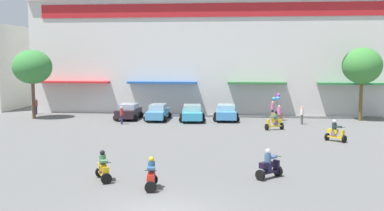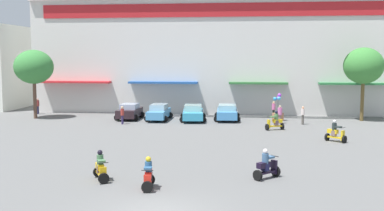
# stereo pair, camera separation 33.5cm
# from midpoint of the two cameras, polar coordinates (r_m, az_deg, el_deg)

# --- Properties ---
(ground_plane) EXTENTS (128.00, 128.00, 0.00)m
(ground_plane) POSITION_cam_midpoint_polar(r_m,az_deg,el_deg) (30.21, 0.44, -5.18)
(ground_plane) COLOR #5D5D5C
(colonial_building) EXTENTS (38.29, 18.61, 22.75)m
(colonial_building) POSITION_cam_midpoint_polar(r_m,az_deg,el_deg) (53.47, 3.10, 10.28)
(colonial_building) COLOR silver
(colonial_building) RESTS_ON ground
(plaza_tree_0) EXTENTS (3.73, 3.56, 6.60)m
(plaza_tree_0) POSITION_cam_midpoint_polar(r_m,az_deg,el_deg) (46.05, -19.04, 4.57)
(plaza_tree_0) COLOR brown
(plaza_tree_0) RESTS_ON ground
(plaza_tree_1) EXTENTS (3.63, 3.42, 6.79)m
(plaza_tree_1) POSITION_cam_midpoint_polar(r_m,az_deg,el_deg) (44.80, 20.93, 4.65)
(plaza_tree_1) COLOR brown
(plaza_tree_1) RESTS_ON ground
(parked_car_0) EXTENTS (2.39, 3.83, 1.49)m
(parked_car_0) POSITION_cam_midpoint_polar(r_m,az_deg,el_deg) (43.60, -7.61, -0.74)
(parked_car_0) COLOR black
(parked_car_0) RESTS_ON ground
(parked_car_1) EXTENTS (2.22, 4.39, 1.51)m
(parked_car_1) POSITION_cam_midpoint_polar(r_m,az_deg,el_deg) (42.74, -3.95, -0.83)
(parked_car_1) COLOR #468EC3
(parked_car_1) RESTS_ON ground
(parked_car_2) EXTENTS (2.68, 4.49, 1.50)m
(parked_car_2) POSITION_cam_midpoint_polar(r_m,az_deg,el_deg) (42.14, 0.35, -0.93)
(parked_car_2) COLOR #3395BD
(parked_car_2) RESTS_ON ground
(parked_car_3) EXTENTS (2.53, 4.45, 1.47)m
(parked_car_3) POSITION_cam_midpoint_polar(r_m,az_deg,el_deg) (42.72, 4.64, -0.85)
(parked_car_3) COLOR #4188C6
(parked_car_3) RESTS_ON ground
(scooter_rider_0) EXTENTS (1.45, 1.33, 1.55)m
(scooter_rider_0) POSITION_cam_midpoint_polar(r_m,az_deg,el_deg) (33.39, 17.83, -3.27)
(scooter_rider_0) COLOR black
(scooter_rider_0) RESTS_ON ground
(scooter_rider_2) EXTENTS (0.68, 1.40, 1.47)m
(scooter_rider_2) POSITION_cam_midpoint_polar(r_m,az_deg,el_deg) (20.72, -5.03, -8.79)
(scooter_rider_2) COLOR black
(scooter_rider_2) RESTS_ON ground
(scooter_rider_3) EXTENTS (1.39, 1.38, 1.50)m
(scooter_rider_3) POSITION_cam_midpoint_polar(r_m,az_deg,el_deg) (22.63, 9.76, -7.50)
(scooter_rider_3) COLOR black
(scooter_rider_3) RESTS_ON ground
(scooter_rider_4) EXTENTS (1.57, 1.03, 1.57)m
(scooter_rider_4) POSITION_cam_midpoint_polar(r_m,az_deg,el_deg) (37.55, 10.63, -2.05)
(scooter_rider_4) COLOR black
(scooter_rider_4) RESTS_ON ground
(scooter_rider_6) EXTENTS (1.15, 1.52, 1.47)m
(scooter_rider_6) POSITION_cam_midpoint_polar(r_m,az_deg,el_deg) (22.41, -10.96, -7.74)
(scooter_rider_6) COLOR black
(scooter_rider_6) RESTS_ON ground
(pedestrian_0) EXTENTS (0.35, 0.35, 1.68)m
(pedestrian_0) POSITION_cam_midpoint_polar(r_m,az_deg,el_deg) (44.22, 10.41, -0.42)
(pedestrian_0) COLOR #202A21
(pedestrian_0) RESTS_ON ground
(pedestrian_1) EXTENTS (0.35, 0.35, 1.61)m
(pedestrian_1) POSITION_cam_midpoint_polar(r_m,az_deg,el_deg) (40.46, -8.50, -1.03)
(pedestrian_1) COLOR #2F2651
(pedestrian_1) RESTS_ON ground
(pedestrian_2) EXTENTS (0.44, 0.44, 1.65)m
(pedestrian_2) POSITION_cam_midpoint_polar(r_m,az_deg,el_deg) (49.76, -18.59, 0.07)
(pedestrian_2) COLOR #23213D
(pedestrian_2) RESTS_ON ground
(pedestrian_3) EXTENTS (0.34, 0.34, 1.61)m
(pedestrian_3) POSITION_cam_midpoint_polar(r_m,az_deg,el_deg) (41.03, 13.96, -1.06)
(pedestrian_3) COLOR #56504A
(pedestrian_3) RESTS_ON ground
(pedestrian_4) EXTENTS (0.54, 0.54, 1.64)m
(pedestrian_4) POSITION_cam_midpoint_polar(r_m,az_deg,el_deg) (41.17, 11.20, -0.98)
(pedestrian_4) COLOR #816263
(pedestrian_4) RESTS_ON ground
(balloon_vendor_cart) EXTENTS (1.08, 1.02, 2.58)m
(balloon_vendor_cart) POSITION_cam_midpoint_polar(r_m,az_deg,el_deg) (42.87, 10.94, -0.71)
(balloon_vendor_cart) COLOR #A26A49
(balloon_vendor_cart) RESTS_ON ground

